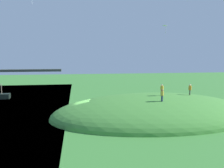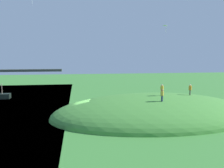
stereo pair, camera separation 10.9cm
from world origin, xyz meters
name	(u,v)px [view 1 (the left image)]	position (x,y,z in m)	size (l,w,h in m)	color
ground_plane	(83,117)	(0.00, 0.00, 0.00)	(160.00, 160.00, 0.00)	#3A7D34
grass_hill	(153,115)	(10.71, -0.97, 0.00)	(31.17, 18.71, 6.47)	#448836
person_with_child	(162,89)	(11.61, -1.85, 4.26)	(0.62, 0.62, 1.69)	#554845
person_watching_kites	(190,88)	(16.52, -0.93, 4.07)	(0.62, 0.62, 1.71)	#33342A
person_near_shore	(162,94)	(10.55, -4.71, 3.99)	(0.55, 0.55, 1.66)	navy
kite_5	(165,26)	(13.70, 2.92, 13.90)	(0.66, 0.82, 1.36)	silver
mooring_post	(67,118)	(-2.20, -2.89, 0.65)	(0.14, 0.14, 1.30)	brown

